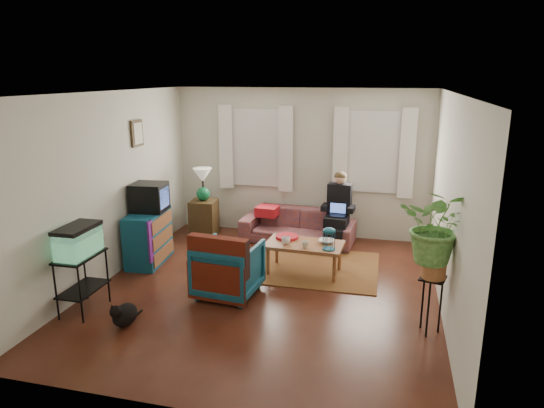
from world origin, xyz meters
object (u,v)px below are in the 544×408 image
(side_table, at_px, (204,218))
(armchair, at_px, (228,266))
(sofa, at_px, (298,221))
(aquarium_stand, at_px, (83,283))
(dresser, at_px, (148,237))
(coffee_table, at_px, (304,258))
(plant_stand, at_px, (430,305))

(side_table, xyz_separation_m, armchair, (1.22, -2.20, 0.07))
(sofa, bearing_deg, aquarium_stand, -119.03)
(armchair, bearing_deg, dresser, -20.70)
(coffee_table, bearing_deg, sofa, 107.80)
(sofa, relative_size, aquarium_stand, 2.67)
(sofa, relative_size, armchair, 2.45)
(dresser, bearing_deg, coffee_table, -1.39)
(dresser, bearing_deg, plant_stand, -21.43)
(sofa, xyz_separation_m, armchair, (-0.48, -2.27, 0.02))
(aquarium_stand, xyz_separation_m, plant_stand, (4.07, 0.47, -0.03))
(sofa, xyz_separation_m, aquarium_stand, (-2.05, -3.14, -0.02))
(dresser, relative_size, coffee_table, 0.81)
(sofa, relative_size, side_table, 2.97)
(dresser, bearing_deg, side_table, 71.33)
(dresser, distance_m, armchair, 1.74)
(side_table, bearing_deg, sofa, 2.36)
(sofa, xyz_separation_m, coffee_table, (0.36, -1.33, -0.15))
(side_table, xyz_separation_m, coffee_table, (2.05, -1.26, -0.10))
(sofa, distance_m, side_table, 1.70)
(aquarium_stand, bearing_deg, coffee_table, 36.63)
(sofa, distance_m, coffee_table, 1.39)
(sofa, height_order, plant_stand, sofa)
(plant_stand, bearing_deg, aquarium_stand, -173.40)
(dresser, relative_size, armchair, 1.13)
(side_table, xyz_separation_m, dresser, (-0.34, -1.43, 0.08))
(sofa, distance_m, aquarium_stand, 3.75)
(coffee_table, bearing_deg, plant_stand, -35.99)
(dresser, xyz_separation_m, plant_stand, (4.06, -1.18, -0.07))
(sofa, height_order, aquarium_stand, sofa)
(side_table, relative_size, aquarium_stand, 0.90)
(dresser, bearing_deg, sofa, 31.02)
(coffee_table, relative_size, plant_stand, 1.65)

